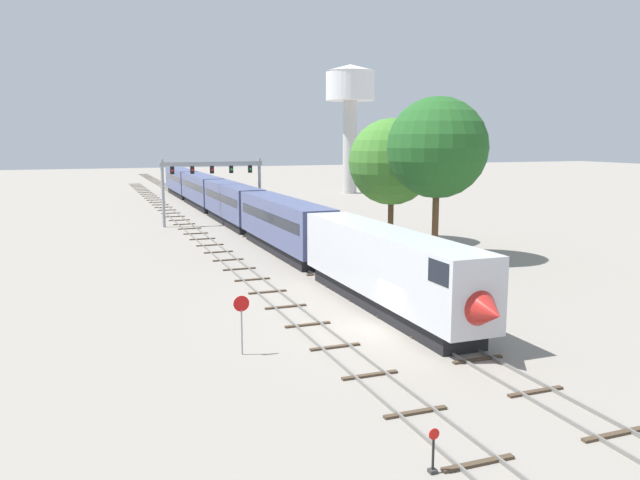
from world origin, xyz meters
The scene contains 10 objects.
ground_plane centered at (0.00, 0.00, 0.00)m, with size 400.00×400.00×0.00m, color gray.
track_main centered at (2.00, 60.00, 0.07)m, with size 2.60×200.00×0.16m.
track_near centered at (-3.50, 40.00, 0.07)m, with size 2.60×160.00×0.16m.
passenger_train centered at (2.00, 44.62, 2.61)m, with size 3.04×101.97×4.80m.
signal_gantry centered at (-0.25, 44.61, 5.77)m, with size 12.10×0.49×7.84m.
water_tower centered at (32.42, 79.41, 18.17)m, with size 9.11×9.11×23.52m.
switch_stand centered at (-5.10, -13.92, 0.52)m, with size 0.36×0.24×1.46m.
stop_sign centered at (-8.00, -1.35, 1.87)m, with size 0.76×0.08×2.88m.
trackside_tree_left centered at (13.76, 25.95, 7.90)m, with size 8.44×8.44×12.13m.
trackside_tree_mid centered at (13.28, 16.75, 9.38)m, with size 8.47×8.47×13.64m.
Camera 1 is at (-14.69, -29.51, 10.15)m, focal length 35.42 mm.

